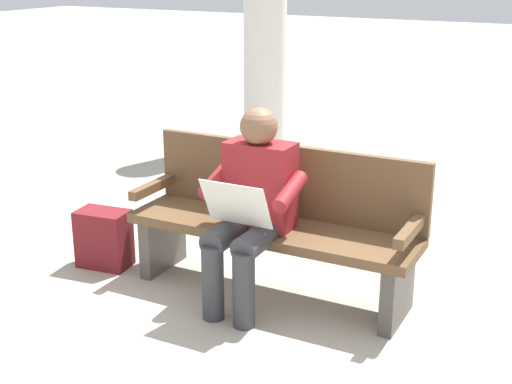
# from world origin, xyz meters

# --- Properties ---
(ground_plane) EXTENTS (40.00, 40.00, 0.00)m
(ground_plane) POSITION_xyz_m (0.00, 0.00, 0.00)
(ground_plane) COLOR #A89E8E
(bench_near) EXTENTS (1.81, 0.51, 0.90)m
(bench_near) POSITION_xyz_m (0.00, -0.07, 0.46)
(bench_near) COLOR brown
(bench_near) RESTS_ON ground
(person_seated) EXTENTS (0.57, 0.58, 1.18)m
(person_seated) POSITION_xyz_m (0.05, 0.16, 0.63)
(person_seated) COLOR maroon
(person_seated) RESTS_ON ground
(backpack) EXTENTS (0.37, 0.29, 0.39)m
(backpack) POSITION_xyz_m (1.17, 0.16, 0.19)
(backpack) COLOR maroon
(backpack) RESTS_ON ground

